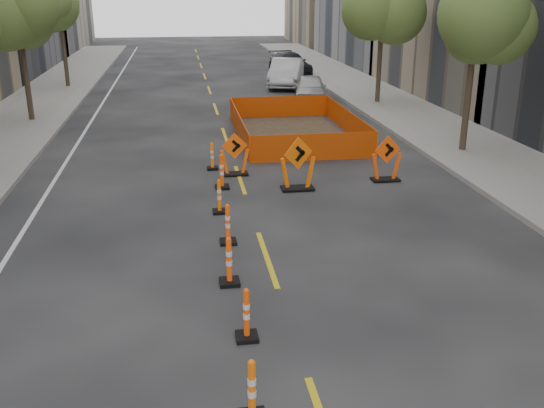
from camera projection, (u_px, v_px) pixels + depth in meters
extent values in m
plane|color=black|center=(302.00, 360.00, 9.90)|extent=(140.00, 140.00, 0.00)
cube|color=gray|center=(477.00, 151.00, 22.32)|extent=(4.00, 90.00, 0.15)
cylinder|color=#382B1E|center=(28.00, 87.00, 26.79)|extent=(0.24, 0.24, 3.15)
sphere|color=olive|center=(18.00, 17.00, 25.79)|extent=(2.80, 2.80, 2.80)
cylinder|color=#382B1E|center=(65.00, 62.00, 36.10)|extent=(0.24, 0.24, 3.15)
sphere|color=olive|center=(60.00, 9.00, 35.10)|extent=(2.80, 2.80, 2.80)
cylinder|color=#382B1E|center=(466.00, 111.00, 21.73)|extent=(0.24, 0.24, 3.15)
sphere|color=olive|center=(476.00, 24.00, 20.73)|extent=(2.80, 2.80, 2.80)
cylinder|color=#382B1E|center=(379.00, 74.00, 31.04)|extent=(0.24, 0.24, 3.15)
sphere|color=olive|center=(382.00, 13.00, 30.03)|extent=(2.80, 2.80, 2.80)
imported|color=#B2B2B4|center=(310.00, 88.00, 32.32)|extent=(2.35, 4.19, 1.35)
imported|color=#B7B6BC|center=(286.00, 73.00, 36.96)|extent=(3.09, 5.35, 1.67)
imported|color=black|center=(290.00, 63.00, 42.42)|extent=(2.70, 5.23, 1.45)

